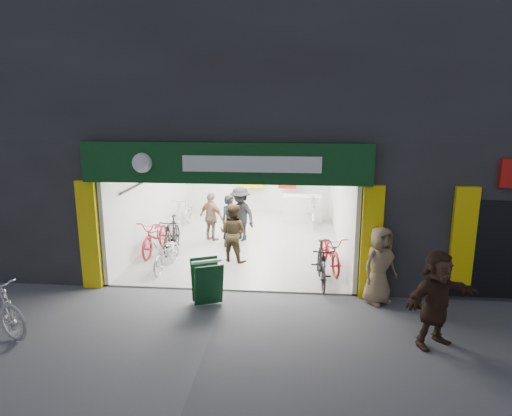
# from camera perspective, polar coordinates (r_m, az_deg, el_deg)

# --- Properties ---
(ground) EXTENTS (60.00, 60.00, 0.00)m
(ground) POSITION_cam_1_polar(r_m,az_deg,el_deg) (10.94, -3.59, -10.32)
(ground) COLOR #56565B
(ground) RESTS_ON ground
(building) EXTENTS (17.00, 10.27, 8.00)m
(building) POSITION_cam_1_polar(r_m,az_deg,el_deg) (14.91, 2.71, 13.00)
(building) COLOR #232326
(building) RESTS_ON ground
(bike_left_front) EXTENTS (0.76, 1.74, 0.89)m
(bike_left_front) POSITION_cam_1_polar(r_m,az_deg,el_deg) (12.32, -11.06, -5.60)
(bike_left_front) COLOR #ABAAAF
(bike_left_front) RESTS_ON ground
(bike_left_midfront) EXTENTS (0.51, 1.76, 1.06)m
(bike_left_midfront) POSITION_cam_1_polar(r_m,az_deg,el_deg) (13.69, -10.49, -3.29)
(bike_left_midfront) COLOR black
(bike_left_midfront) RESTS_ON ground
(bike_left_midback) EXTENTS (0.79, 2.03, 1.05)m
(bike_left_midback) POSITION_cam_1_polar(r_m,az_deg,el_deg) (13.65, -12.43, -3.45)
(bike_left_midback) COLOR maroon
(bike_left_midback) RESTS_ON ground
(bike_left_back) EXTENTS (0.79, 1.94, 1.13)m
(bike_left_back) POSITION_cam_1_polar(r_m,az_deg,el_deg) (16.20, -9.02, -0.52)
(bike_left_back) COLOR #BBBBC0
(bike_left_back) RESTS_ON ground
(bike_right_front) EXTENTS (0.58, 1.76, 1.05)m
(bike_right_front) POSITION_cam_1_polar(r_m,az_deg,el_deg) (11.21, 8.18, -6.98)
(bike_right_front) COLOR black
(bike_right_front) RESTS_ON ground
(bike_right_mid) EXTENTS (0.99, 1.97, 0.99)m
(bike_right_mid) POSITION_cam_1_polar(r_m,az_deg,el_deg) (12.25, 9.29, -5.38)
(bike_right_mid) COLOR maroon
(bike_right_mid) RESTS_ON ground
(bike_right_back) EXTENTS (0.56, 1.78, 1.06)m
(bike_right_back) POSITION_cam_1_polar(r_m,az_deg,el_deg) (16.27, 7.11, -0.53)
(bike_right_back) COLOR #B9B8BD
(bike_right_back) RESTS_ON ground
(customer_a) EXTENTS (0.71, 0.67, 1.63)m
(customer_a) POSITION_cam_1_polar(r_m,az_deg,el_deg) (13.81, -3.25, -1.71)
(customer_a) COLOR black
(customer_a) RESTS_ON ground
(customer_b) EXTENTS (0.97, 0.86, 1.66)m
(customer_b) POSITION_cam_1_polar(r_m,az_deg,el_deg) (12.58, -2.93, -3.14)
(customer_b) COLOR #392C19
(customer_b) RESTS_ON ground
(customer_c) EXTENTS (1.30, 1.22, 1.76)m
(customer_c) POSITION_cam_1_polar(r_m,az_deg,el_deg) (14.40, -1.97, -0.80)
(customer_c) COLOR black
(customer_c) RESTS_ON ground
(customer_d) EXTENTS (0.99, 0.81, 1.58)m
(customer_d) POSITION_cam_1_polar(r_m,az_deg,el_deg) (14.46, -5.59, -1.17)
(customer_d) COLOR #8A6750
(customer_d) RESTS_ON ground
(pedestrian_near) EXTENTS (1.02, 0.94, 1.74)m
(pedestrian_near) POSITION_cam_1_polar(r_m,az_deg,el_deg) (10.39, 15.19, -6.92)
(pedestrian_near) COLOR #866C4E
(pedestrian_near) RESTS_ON ground
(pedestrian_far) EXTENTS (1.71, 1.33, 1.81)m
(pedestrian_far) POSITION_cam_1_polar(r_m,az_deg,el_deg) (8.95, 21.60, -10.52)
(pedestrian_far) COLOR #382319
(pedestrian_far) RESTS_ON ground
(sandwich_board) EXTENTS (0.83, 0.84, 0.97)m
(sandwich_board) POSITION_cam_1_polar(r_m,az_deg,el_deg) (10.16, -6.14, -9.02)
(sandwich_board) COLOR #0D3619
(sandwich_board) RESTS_ON ground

